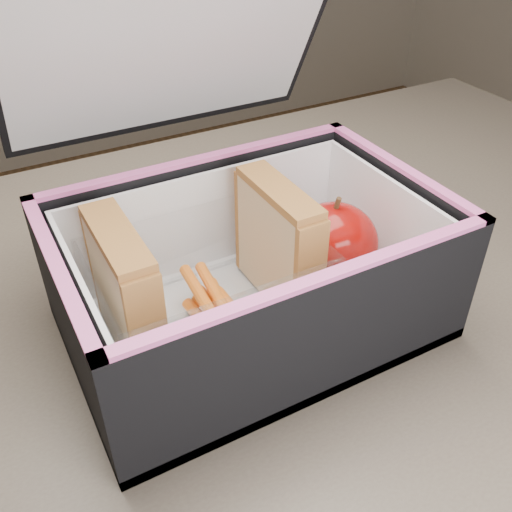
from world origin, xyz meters
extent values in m
cube|color=#64584B|center=(0.00, 0.00, 0.73)|extent=(1.20, 0.80, 0.03)
cube|color=#382D26|center=(0.55, 0.35, 0.36)|extent=(0.05, 0.05, 0.72)
cube|color=black|center=(-0.03, 0.15, 0.95)|extent=(0.30, 0.10, 0.17)
cube|color=tan|center=(-0.14, 0.01, 0.82)|extent=(0.01, 0.10, 0.10)
cube|color=#C96B6D|center=(-0.13, 0.01, 0.81)|extent=(0.01, 0.09, 0.10)
cube|color=tan|center=(-0.13, 0.01, 0.82)|extent=(0.01, 0.10, 0.10)
cube|color=#916026|center=(-0.13, 0.01, 0.87)|extent=(0.03, 0.10, 0.01)
cube|color=tan|center=(-0.01, 0.01, 0.82)|extent=(0.01, 0.10, 0.10)
cube|color=#C96B6D|center=(0.00, 0.01, 0.81)|extent=(0.01, 0.09, 0.10)
cube|color=tan|center=(0.01, 0.01, 0.82)|extent=(0.01, 0.10, 0.10)
cube|color=#916026|center=(0.00, 0.01, 0.87)|extent=(0.03, 0.10, 0.01)
cylinder|color=orange|center=(-0.06, 0.00, 0.77)|extent=(0.02, 0.08, 0.01)
cylinder|color=orange|center=(-0.06, -0.01, 0.78)|extent=(0.02, 0.08, 0.01)
cylinder|color=orange|center=(-0.06, 0.01, 0.80)|extent=(0.02, 0.08, 0.01)
cylinder|color=orange|center=(-0.08, -0.01, 0.77)|extent=(0.02, 0.08, 0.01)
cylinder|color=orange|center=(-0.05, -0.02, 0.78)|extent=(0.01, 0.08, 0.01)
cylinder|color=orange|center=(-0.07, 0.01, 0.80)|extent=(0.02, 0.08, 0.01)
cylinder|color=orange|center=(-0.07, -0.01, 0.77)|extent=(0.01, 0.08, 0.01)
cube|color=white|center=(0.05, 0.00, 0.77)|extent=(0.10, 0.10, 0.01)
ellipsoid|color=maroon|center=(0.05, 0.00, 0.81)|extent=(0.10, 0.10, 0.07)
cylinder|color=#4B311A|center=(0.05, 0.00, 0.85)|extent=(0.01, 0.01, 0.01)
camera|label=1|loc=(-0.21, -0.33, 1.10)|focal=40.00mm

